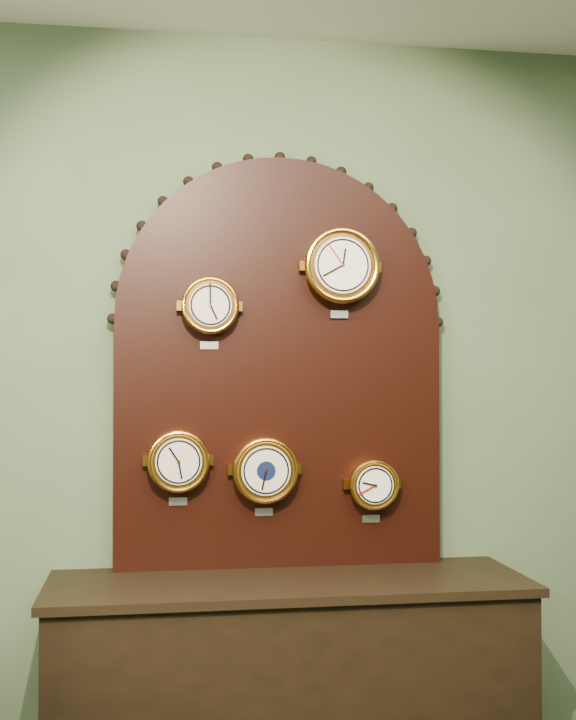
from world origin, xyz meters
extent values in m
plane|color=#4F6646|center=(0.00, 2.50, 1.40)|extent=(4.00, 0.00, 4.00)
cube|color=black|center=(0.00, 2.23, 0.40)|extent=(1.60, 0.50, 0.80)
cube|color=black|center=(0.00, 2.45, 1.28)|extent=(1.20, 0.06, 0.90)
cylinder|color=black|center=(0.00, 2.45, 1.73)|extent=(1.20, 0.06, 1.20)
cylinder|color=orange|center=(-0.26, 2.39, 1.78)|extent=(0.19, 0.08, 0.19)
torus|color=orange|center=(-0.26, 2.36, 1.78)|extent=(0.20, 0.02, 0.20)
cylinder|color=beige|center=(-0.26, 2.35, 1.78)|extent=(0.15, 0.01, 0.15)
cube|color=silver|center=(-0.26, 2.42, 1.64)|extent=(0.07, 0.01, 0.03)
cylinder|color=orange|center=(0.22, 2.39, 1.93)|extent=(0.26, 0.08, 0.26)
torus|color=orange|center=(0.22, 2.36, 1.93)|extent=(0.28, 0.03, 0.28)
cylinder|color=white|center=(0.22, 2.35, 1.93)|extent=(0.21, 0.01, 0.21)
cube|color=silver|center=(0.22, 2.42, 1.75)|extent=(0.07, 0.01, 0.03)
cylinder|color=orange|center=(-0.37, 2.39, 1.22)|extent=(0.20, 0.08, 0.20)
torus|color=orange|center=(-0.37, 2.36, 1.22)|extent=(0.22, 0.02, 0.22)
cylinder|color=beige|center=(-0.37, 2.35, 1.22)|extent=(0.16, 0.01, 0.16)
cube|color=silver|center=(-0.37, 2.42, 1.08)|extent=(0.06, 0.01, 0.03)
cylinder|color=orange|center=(-0.06, 2.39, 1.19)|extent=(0.22, 0.08, 0.22)
torus|color=orange|center=(-0.06, 2.36, 1.19)|extent=(0.24, 0.02, 0.24)
cylinder|color=beige|center=(-0.06, 2.35, 1.19)|extent=(0.18, 0.01, 0.18)
cube|color=silver|center=(-0.06, 2.42, 1.03)|extent=(0.07, 0.01, 0.03)
cylinder|color=#0C1435|center=(-0.06, 2.35, 1.19)|extent=(0.07, 0.00, 0.07)
cylinder|color=orange|center=(0.34, 2.39, 1.13)|extent=(0.17, 0.08, 0.17)
torus|color=orange|center=(0.34, 2.36, 1.13)|extent=(0.18, 0.02, 0.18)
cylinder|color=white|center=(0.34, 2.35, 1.13)|extent=(0.14, 0.01, 0.14)
cube|color=silver|center=(0.34, 2.42, 1.00)|extent=(0.06, 0.01, 0.03)
camera|label=1|loc=(-0.47, -0.80, 1.51)|focal=44.51mm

